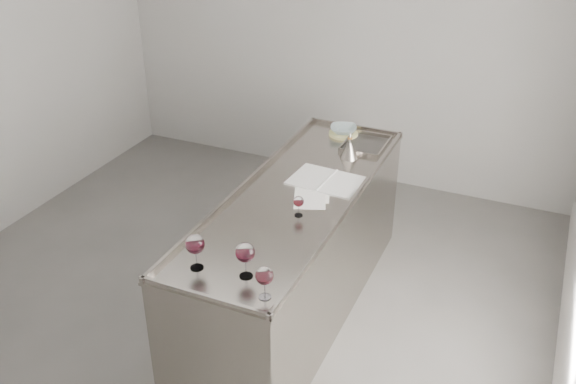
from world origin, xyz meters
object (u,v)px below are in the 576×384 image
at_px(counter, 296,254).
at_px(wine_funnel, 349,150).
at_px(wine_glass_right, 264,276).
at_px(wine_glass_left, 195,245).
at_px(notebook, 327,181).
at_px(ceramic_bowl, 344,130).
at_px(wine_glass_middle, 245,253).
at_px(wine_glass_small, 299,202).

xyz_separation_m(counter, wine_funnel, (0.13, 0.66, 0.53)).
relative_size(counter, wine_glass_right, 13.27).
relative_size(wine_glass_left, notebook, 0.41).
xyz_separation_m(wine_glass_right, ceramic_bowl, (-0.32, 2.09, -0.08)).
xyz_separation_m(counter, wine_glass_right, (0.27, -1.05, 0.60)).
height_order(counter, notebook, counter).
xyz_separation_m(wine_glass_middle, wine_glass_small, (0.01, 0.69, -0.05)).
bearing_deg(notebook, wine_glass_middle, -86.60).
bearing_deg(counter, wine_funnel, 78.97).
xyz_separation_m(notebook, wine_funnel, (0.01, 0.42, 0.06)).
xyz_separation_m(wine_glass_left, wine_glass_right, (0.45, -0.08, -0.02)).
relative_size(wine_glass_middle, ceramic_bowl, 1.00).
relative_size(wine_glass_left, wine_glass_right, 1.13).
xyz_separation_m(notebook, ceramic_bowl, (-0.16, 0.79, 0.04)).
bearing_deg(wine_funnel, wine_glass_middle, -90.82).
bearing_deg(notebook, wine_glass_right, -79.14).
relative_size(wine_glass_right, ceramic_bowl, 0.89).
bearing_deg(wine_glass_left, wine_glass_right, -10.31).
bearing_deg(wine_glass_small, wine_glass_right, -78.81).
bearing_deg(wine_glass_small, ceramic_bowl, 97.20).
relative_size(counter, wine_funnel, 11.90).
relative_size(wine_glass_small, notebook, 0.26).
relative_size(counter, wine_glass_small, 18.20).
relative_size(wine_glass_small, wine_funnel, 0.65).
distance_m(wine_glass_left, ceramic_bowl, 2.01).
bearing_deg(counter, ceramic_bowl, 92.59).
height_order(ceramic_bowl, wine_funnel, wine_funnel).
bearing_deg(ceramic_bowl, wine_glass_right, -81.24).
bearing_deg(wine_glass_right, wine_glass_left, 169.69).
bearing_deg(wine_glass_right, wine_funnel, 94.85).
distance_m(wine_glass_left, wine_glass_small, 0.79).
bearing_deg(wine_glass_middle, wine_funnel, 89.18).
bearing_deg(wine_glass_middle, notebook, 89.46).
xyz_separation_m(wine_glass_middle, wine_glass_right, (0.17, -0.12, -0.02)).
bearing_deg(wine_glass_left, counter, 79.97).
height_order(counter, wine_funnel, wine_funnel).
distance_m(counter, wine_glass_middle, 1.12).
distance_m(wine_glass_small, notebook, 0.49).
relative_size(counter, notebook, 4.78).
distance_m(ceramic_bowl, wine_funnel, 0.41).
bearing_deg(wine_glass_right, wine_glass_middle, 144.39).
xyz_separation_m(wine_glass_right, wine_glass_small, (-0.16, 0.81, -0.04)).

